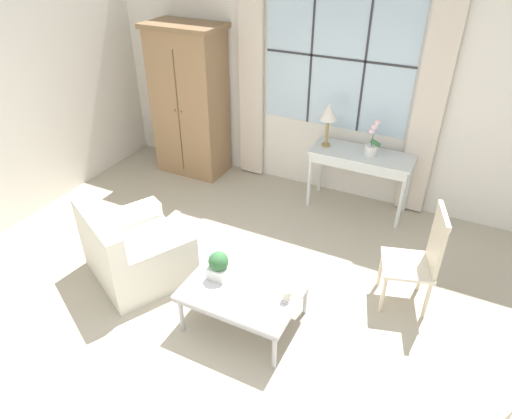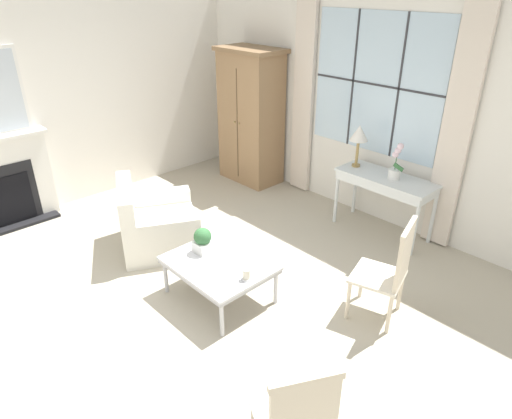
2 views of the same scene
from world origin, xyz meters
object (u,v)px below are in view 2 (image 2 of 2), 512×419
(fireplace, at_px, (0,173))
(table_lamp, at_px, (359,135))
(pillar_candle, at_px, (246,275))
(side_chair_wooden, at_px, (391,268))
(coffee_table, at_px, (219,266))
(potted_orchid, at_px, (396,166))
(armoire, at_px, (251,117))
(armchair_upholstered, at_px, (156,226))
(accent_chair_wooden, at_px, (297,419))
(console_table, at_px, (386,183))
(potted_plant_small, at_px, (203,240))

(fireplace, relative_size, table_lamp, 4.12)
(table_lamp, xyz_separation_m, pillar_candle, (0.49, -2.30, -0.70))
(side_chair_wooden, bearing_deg, fireplace, -156.25)
(side_chair_wooden, bearing_deg, coffee_table, -144.50)
(potted_orchid, distance_m, side_chair_wooden, 1.65)
(side_chair_wooden, bearing_deg, potted_orchid, 121.64)
(armoire, xyz_separation_m, pillar_candle, (2.41, -2.28, -0.53))
(armchair_upholstered, height_order, accent_chair_wooden, accent_chair_wooden)
(console_table, xyz_separation_m, pillar_candle, (0.04, -2.30, -0.20))
(side_chair_wooden, bearing_deg, potted_plant_small, -149.48)
(fireplace, xyz_separation_m, armchair_upholstered, (1.77, 1.08, -0.44))
(table_lamp, bearing_deg, potted_orchid, -1.53)
(armchair_upholstered, bearing_deg, accent_chair_wooden, -16.88)
(potted_orchid, height_order, side_chair_wooden, potted_orchid)
(side_chair_wooden, relative_size, coffee_table, 1.03)
(fireplace, height_order, coffee_table, fireplace)
(table_lamp, height_order, coffee_table, table_lamp)
(potted_orchid, xyz_separation_m, armchair_upholstered, (-1.73, -2.20, -0.65))
(potted_orchid, bearing_deg, accent_chair_wooden, -67.21)
(table_lamp, xyz_separation_m, potted_plant_small, (-0.15, -2.30, -0.61))
(side_chair_wooden, bearing_deg, accent_chair_wooden, -75.07)
(coffee_table, xyz_separation_m, pillar_candle, (0.39, 0.00, 0.09))
(fireplace, height_order, side_chair_wooden, fireplace)
(console_table, bearing_deg, fireplace, -135.94)
(armoire, relative_size, armchair_upholstered, 1.61)
(armchair_upholstered, height_order, potted_plant_small, armchair_upholstered)
(side_chair_wooden, relative_size, potted_plant_small, 3.89)
(table_lamp, height_order, potted_plant_small, table_lamp)
(side_chair_wooden, xyz_separation_m, potted_plant_small, (-1.55, -0.91, -0.01))
(armchair_upholstered, relative_size, pillar_candle, 10.49)
(fireplace, height_order, console_table, fireplace)
(table_lamp, relative_size, potted_plant_small, 2.02)
(armoire, bearing_deg, potted_orchid, 0.22)
(accent_chair_wooden, bearing_deg, console_table, 114.23)
(side_chair_wooden, height_order, accent_chair_wooden, side_chair_wooden)
(armchair_upholstered, height_order, pillar_candle, armchair_upholstered)
(fireplace, distance_m, table_lamp, 4.45)
(armoire, relative_size, coffee_table, 2.02)
(potted_orchid, bearing_deg, coffee_table, -100.99)
(pillar_candle, bearing_deg, potted_orchid, 88.66)
(accent_chair_wooden, xyz_separation_m, coffee_table, (-1.76, 0.83, -0.17))
(armoire, relative_size, accent_chair_wooden, 2.03)
(accent_chair_wooden, bearing_deg, armchair_upholstered, 163.12)
(console_table, height_order, side_chair_wooden, side_chair_wooden)
(coffee_table, bearing_deg, potted_orchid, 79.01)
(armoire, xyz_separation_m, potted_plant_small, (1.76, -2.27, -0.45))
(console_table, height_order, coffee_table, console_table)
(armoire, distance_m, potted_plant_small, 2.91)
(armoire, xyz_separation_m, side_chair_wooden, (3.31, -1.36, -0.44))
(accent_chair_wooden, distance_m, potted_plant_small, 2.18)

